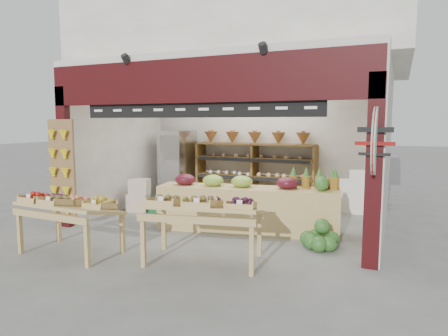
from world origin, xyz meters
The scene contains 11 objects.
ground centered at (0.00, 0.00, 0.00)m, with size 60.00×60.00×0.00m, color slate.
shop_structure centered at (0.00, 1.61, 3.92)m, with size 6.36×5.12×5.40m.
banana_board centered at (-2.73, -1.17, 1.12)m, with size 0.60×0.15×1.80m.
gift_sign centered at (2.75, -1.15, 1.75)m, with size 0.04×0.93×0.92m.
back_shelving centered at (-0.01, 1.97, 1.11)m, with size 2.85×0.47×1.77m.
refrigerator centered at (-1.94, 1.76, 0.90)m, with size 0.70×0.70×1.79m, color silver.
cardboard_stack centered at (-2.05, 0.67, 0.27)m, with size 1.09×0.88×0.73m.
mid_counter centered at (0.54, 0.00, 0.45)m, with size 3.34×1.20×1.04m.
display_table_left centered at (-1.58, -2.20, 0.74)m, with size 1.53×0.90×0.97m.
display_table_right centered at (0.47, -1.74, 0.80)m, with size 1.77×1.21×1.04m.
watermelon_pile centered at (1.95, -0.47, 0.16)m, with size 0.61×0.61×0.48m.
Camera 1 is at (3.04, -6.72, 2.00)m, focal length 32.00 mm.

